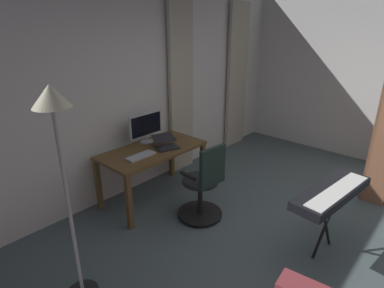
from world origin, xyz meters
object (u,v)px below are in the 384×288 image
at_px(desk, 153,155).
at_px(computer_monitor, 146,126).
at_px(computer_keyboard, 141,156).
at_px(laptop, 166,144).
at_px(floor_lamp, 57,136).
at_px(office_chair, 204,186).
at_px(piano_keyboard, 332,194).

xyz_separation_m(desk, computer_monitor, (-0.11, -0.24, 0.33)).
bearing_deg(computer_keyboard, laptop, 179.43).
height_order(desk, floor_lamp, floor_lamp).
height_order(computer_keyboard, floor_lamp, floor_lamp).
xyz_separation_m(desk, office_chair, (-0.08, 0.82, -0.19)).
height_order(laptop, floor_lamp, floor_lamp).
xyz_separation_m(office_chair, floor_lamp, (1.63, -0.05, 1.06)).
bearing_deg(computer_monitor, office_chair, 88.45).
bearing_deg(laptop, office_chair, 102.60).
bearing_deg(desk, office_chair, 95.71).
height_order(office_chair, floor_lamp, floor_lamp).
xyz_separation_m(laptop, floor_lamp, (1.70, 0.66, 0.73)).
distance_m(desk, laptop, 0.23).
distance_m(laptop, piano_keyboard, 2.08).
bearing_deg(floor_lamp, piano_keyboard, 145.43).
distance_m(computer_keyboard, laptop, 0.43).
relative_size(computer_keyboard, piano_keyboard, 0.34).
xyz_separation_m(computer_monitor, floor_lamp, (1.66, 1.01, 0.55)).
height_order(computer_monitor, floor_lamp, floor_lamp).
bearing_deg(laptop, desk, -15.94).
bearing_deg(computer_keyboard, office_chair, 116.28).
xyz_separation_m(office_chair, laptop, (-0.07, -0.72, 0.33)).
bearing_deg(piano_keyboard, laptop, -74.71).
bearing_deg(computer_monitor, floor_lamp, 31.23).
xyz_separation_m(computer_keyboard, laptop, (-0.43, 0.00, 0.04)).
distance_m(desk, office_chair, 0.85).
relative_size(office_chair, laptop, 2.63).
bearing_deg(computer_keyboard, piano_keyboard, 109.81).
bearing_deg(computer_keyboard, floor_lamp, 27.63).
height_order(office_chair, computer_monitor, computer_monitor).
distance_m(laptop, floor_lamp, 1.97).
height_order(office_chair, laptop, office_chair).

